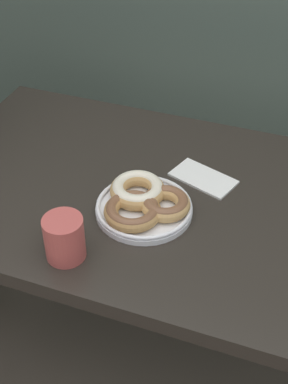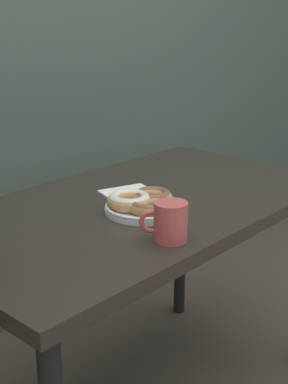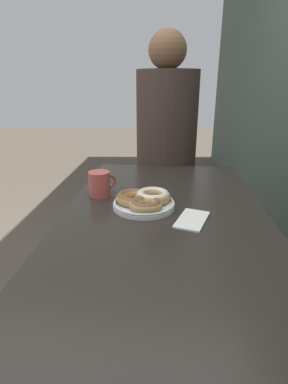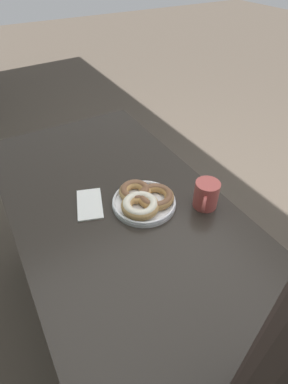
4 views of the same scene
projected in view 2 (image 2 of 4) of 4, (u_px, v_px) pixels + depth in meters
dining_table at (140, 225)px, 1.65m from camera, size 1.30×0.71×0.76m
donut_plate at (143, 203)px, 1.52m from camera, size 0.24×0.23×0.05m
coffee_mug at (170, 221)px, 1.32m from camera, size 0.10×0.10×0.10m
napkin at (125, 191)px, 1.70m from camera, size 0.18×0.13×0.01m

